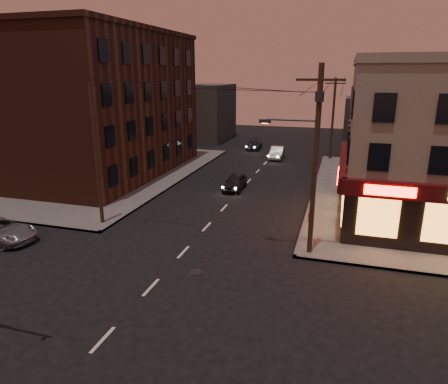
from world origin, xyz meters
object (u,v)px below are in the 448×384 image
at_px(sedan_near, 235,182).
at_px(fire_hydrant, 310,216).
at_px(sedan_far, 254,145).
at_px(sedan_mid, 277,153).

xyz_separation_m(sedan_near, fire_hydrant, (6.90, -6.42, -0.12)).
xyz_separation_m(sedan_far, fire_hydrant, (9.39, -25.31, -0.06)).
bearing_deg(fire_hydrant, sedan_near, 137.05).
distance_m(sedan_mid, sedan_far, 6.27).
bearing_deg(sedan_mid, sedan_near, -98.02).
relative_size(sedan_near, sedan_mid, 0.90).
xyz_separation_m(sedan_mid, sedan_far, (-3.81, 4.98, -0.10)).
bearing_deg(sedan_near, fire_hydrant, -43.56).
height_order(sedan_mid, sedan_far, sedan_mid).
height_order(sedan_near, fire_hydrant, sedan_near).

